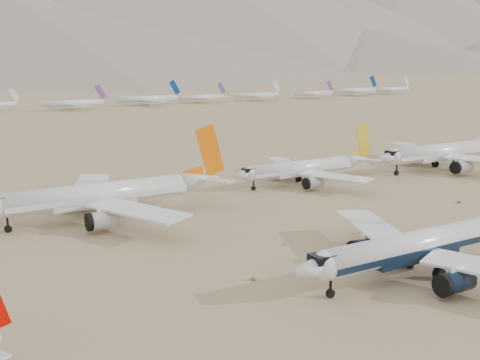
{
  "coord_description": "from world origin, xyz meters",
  "views": [
    {
      "loc": [
        -78.34,
        -60.06,
        34.46
      ],
      "look_at": [
        -9.79,
        52.27,
        7.0
      ],
      "focal_mm": 45.0,
      "sensor_mm": 36.0,
      "label": 1
    }
  ],
  "objects": [
    {
      "name": "ground",
      "position": [
        0.0,
        0.0,
        0.0
      ],
      "size": [
        7000.0,
        7000.0,
        0.0
      ],
      "primitive_type": "plane",
      "color": "olive",
      "rests_on": "ground"
    },
    {
      "name": "row2_orange_tail",
      "position": [
        -37.16,
        61.33,
        5.3
      ],
      "size": [
        52.98,
        51.82,
        18.9
      ],
      "color": "silver",
      "rests_on": "ground"
    },
    {
      "name": "distant_storage_row",
      "position": [
        52.24,
        330.19,
        4.38
      ],
      "size": [
        611.88,
        58.5,
        15.01
      ],
      "color": "silver",
      "rests_on": "ground"
    },
    {
      "name": "foothills",
      "position": [
        526.68,
        1100.0,
        67.15
      ],
      "size": [
        4637.5,
        1395.0,
        155.0
      ],
      "color": "slate",
      "rests_on": "ground"
    },
    {
      "name": "row2_gold_tail",
      "position": [
        20.86,
        67.71,
        4.33
      ],
      "size": [
        43.49,
        42.54,
        15.49
      ],
      "color": "silver",
      "rests_on": "ground"
    },
    {
      "name": "main_airliner",
      "position": [
        -4.66,
        2.8,
        4.9
      ],
      "size": [
        50.54,
        49.36,
        17.84
      ],
      "color": "silver",
      "rests_on": "ground"
    },
    {
      "name": "row2_navy_widebody",
      "position": [
        71.14,
        62.77,
        5.32
      ],
      "size": [
        53.52,
        52.34,
        19.04
      ],
      "color": "silver",
      "rests_on": "ground"
    }
  ]
}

